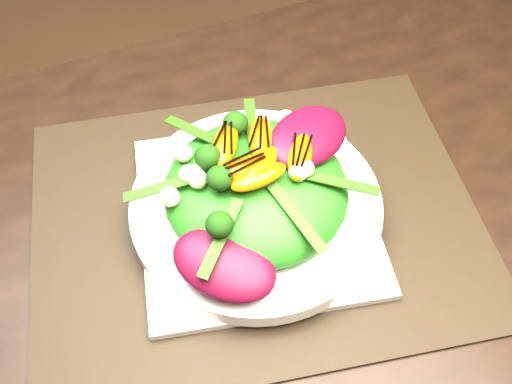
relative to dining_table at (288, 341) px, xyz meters
name	(u,v)px	position (x,y,z in m)	size (l,w,h in m)	color
dining_table	(288,341)	(0.00, 0.00, 0.00)	(1.60, 0.90, 0.75)	black
placemat	(256,217)	(0.02, 0.13, 0.02)	(0.46, 0.35, 0.00)	black
plate_base	(256,214)	(0.02, 0.13, 0.03)	(0.24, 0.24, 0.01)	silver
salad_bowl	(256,206)	(0.02, 0.13, 0.04)	(0.26, 0.26, 0.02)	silver
lettuce_mound	(256,189)	(0.02, 0.13, 0.07)	(0.18, 0.18, 0.06)	#277916
radicchio_leaf	(308,136)	(0.08, 0.15, 0.10)	(0.10, 0.06, 0.02)	#440719
orange_segment	(253,155)	(0.02, 0.14, 0.11)	(0.06, 0.02, 0.01)	#FF5E04
broccoli_floret	(182,159)	(-0.04, 0.16, 0.11)	(0.04, 0.04, 0.04)	#143509
macadamia_nut	(296,176)	(0.05, 0.10, 0.11)	(0.02, 0.02, 0.02)	beige
balsamic_drizzle	(253,149)	(0.02, 0.14, 0.12)	(0.05, 0.00, 0.00)	black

